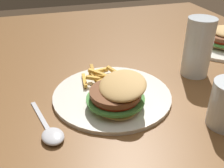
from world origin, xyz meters
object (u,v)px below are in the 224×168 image
at_px(meal_plate_near, 114,94).
at_px(beer_glass, 198,49).
at_px(spoon, 52,134).
at_px(meal_plate_far, 223,42).

distance_m(meal_plate_near, beer_glass, 0.29).
bearing_deg(spoon, meal_plate_near, 104.06).
bearing_deg(meal_plate_far, meal_plate_near, -65.83).
xyz_separation_m(beer_glass, meal_plate_far, (-0.14, 0.21, -0.06)).
bearing_deg(meal_plate_near, beer_glass, 105.44).
bearing_deg(spoon, meal_plate_far, 101.74).
height_order(meal_plate_near, spoon, meal_plate_near).
distance_m(meal_plate_near, meal_plate_far, 0.53).
bearing_deg(meal_plate_far, spoon, -65.02).
xyz_separation_m(beer_glass, spoon, (0.16, -0.44, -0.07)).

